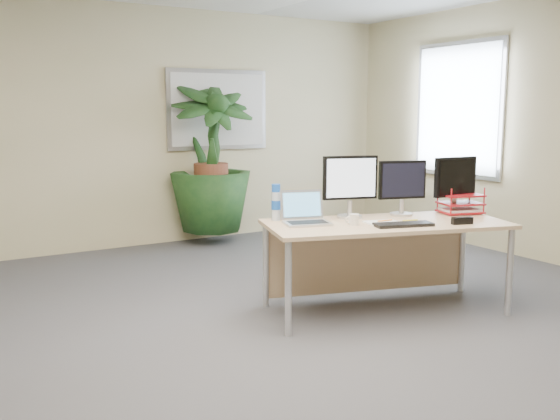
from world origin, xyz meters
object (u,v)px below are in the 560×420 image
floor_plant (211,179)px  laptop (305,215)px  monitor_right (402,184)px  desk (380,238)px  monitor_left (350,183)px

floor_plant → laptop: (-0.48, -2.71, 0.01)m
laptop → monitor_right: bearing=-7.2°
desk → floor_plant: floor_plant is taller
floor_plant → monitor_left: floor_plant is taller
monitor_right → laptop: bearing=172.8°
floor_plant → monitor_left: 2.72m
desk → floor_plant: 2.91m
laptop → desk: bearing=-18.1°
laptop → floor_plant: bearing=79.9°
floor_plant → laptop: size_ratio=3.72×
monitor_right → desk: bearing=-164.1°
floor_plant → desk: bearing=-88.0°
monitor_left → laptop: bearing=-179.4°
floor_plant → monitor_right: floor_plant is taller
floor_plant → monitor_right: (0.38, -2.82, 0.21)m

